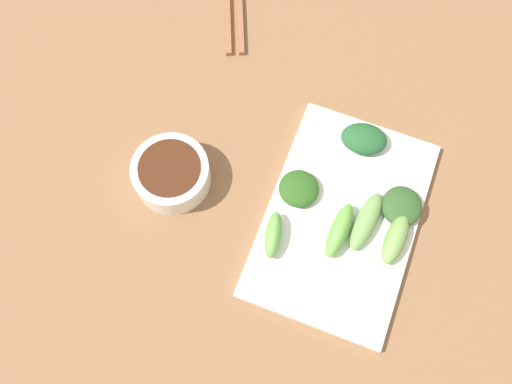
% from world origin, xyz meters
% --- Properties ---
extents(tabletop, '(2.10, 2.10, 0.02)m').
position_xyz_m(tabletop, '(0.00, 0.00, 0.01)').
color(tabletop, '#88603F').
rests_on(tabletop, ground).
extents(sauce_bowl, '(0.10, 0.10, 0.04)m').
position_xyz_m(sauce_bowl, '(-0.11, -0.04, 0.04)').
color(sauce_bowl, white).
rests_on(sauce_bowl, tabletop).
extents(serving_plate, '(0.19, 0.28, 0.01)m').
position_xyz_m(serving_plate, '(0.11, -0.01, 0.03)').
color(serving_plate, white).
rests_on(serving_plate, tabletop).
extents(broccoli_leafy_0, '(0.06, 0.06, 0.02)m').
position_xyz_m(broccoli_leafy_0, '(0.05, -0.00, 0.04)').
color(broccoli_leafy_0, '#2B5A1D').
rests_on(broccoli_leafy_0, serving_plate).
extents(broccoli_leafy_1, '(0.07, 0.06, 0.02)m').
position_xyz_m(broccoli_leafy_1, '(0.11, 0.10, 0.04)').
color(broccoli_leafy_1, '#235A2C').
rests_on(broccoli_leafy_1, serving_plate).
extents(broccoli_stalk_2, '(0.03, 0.07, 0.02)m').
position_xyz_m(broccoli_stalk_2, '(0.18, -0.02, 0.04)').
color(broccoli_stalk_2, '#76A152').
rests_on(broccoli_stalk_2, serving_plate).
extents(broccoli_stalk_3, '(0.04, 0.09, 0.02)m').
position_xyz_m(broccoli_stalk_3, '(0.14, -0.01, 0.04)').
color(broccoli_stalk_3, '#6FA054').
rests_on(broccoli_stalk_3, serving_plate).
extents(broccoli_stalk_4, '(0.03, 0.06, 0.03)m').
position_xyz_m(broccoli_stalk_4, '(0.04, -0.07, 0.05)').
color(broccoli_stalk_4, '#69A84C').
rests_on(broccoli_stalk_4, serving_plate).
extents(broccoli_leafy_5, '(0.06, 0.06, 0.02)m').
position_xyz_m(broccoli_leafy_5, '(0.18, 0.02, 0.04)').
color(broccoli_leafy_5, '#2F5426').
rests_on(broccoli_leafy_5, serving_plate).
extents(broccoli_stalk_6, '(0.03, 0.08, 0.03)m').
position_xyz_m(broccoli_stalk_6, '(0.12, -0.04, 0.05)').
color(broccoli_stalk_6, '#66AC45').
rests_on(broccoli_stalk_6, serving_plate).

